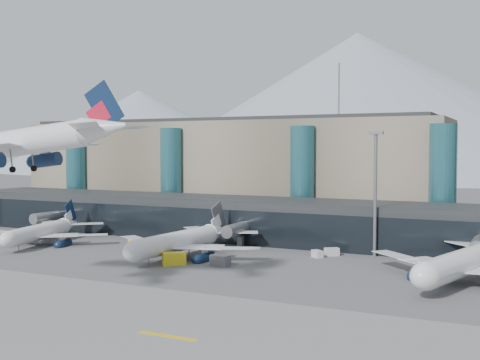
# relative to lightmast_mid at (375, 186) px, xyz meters

# --- Properties ---
(ground) EXTENTS (900.00, 900.00, 0.00)m
(ground) POSITION_rel_lightmast_mid_xyz_m (-30.00, -48.00, -14.42)
(ground) COLOR #515154
(ground) RESTS_ON ground
(runway_strip) EXTENTS (400.00, 40.00, 0.04)m
(runway_strip) POSITION_rel_lightmast_mid_xyz_m (-30.00, -63.00, -14.40)
(runway_strip) COLOR slate
(runway_strip) RESTS_ON ground
(runway_markings) EXTENTS (128.00, 1.00, 0.02)m
(runway_markings) POSITION_rel_lightmast_mid_xyz_m (-30.00, -63.00, -14.37)
(runway_markings) COLOR gold
(runway_markings) RESTS_ON ground
(concourse) EXTENTS (170.00, 27.00, 10.00)m
(concourse) POSITION_rel_lightmast_mid_xyz_m (-30.02, 9.73, -9.45)
(concourse) COLOR black
(concourse) RESTS_ON ground
(terminal_main) EXTENTS (130.00, 30.00, 31.00)m
(terminal_main) POSITION_rel_lightmast_mid_xyz_m (-55.00, 42.00, 1.03)
(terminal_main) COLOR gray
(terminal_main) RESTS_ON ground
(teal_towers) EXTENTS (116.40, 19.40, 46.00)m
(teal_towers) POSITION_rel_lightmast_mid_xyz_m (-44.99, 26.01, -0.41)
(teal_towers) COLOR #286470
(teal_towers) RESTS_ON ground
(mountain_ridge) EXTENTS (910.00, 400.00, 110.00)m
(mountain_ridge) POSITION_rel_lightmast_mid_xyz_m (-14.03, 332.00, 31.33)
(mountain_ridge) COLOR gray
(mountain_ridge) RESTS_ON ground
(lightmast_mid) EXTENTS (3.00, 1.20, 25.60)m
(lightmast_mid) POSITION_rel_lightmast_mid_xyz_m (0.00, 0.00, 0.00)
(lightmast_mid) COLOR slate
(lightmast_mid) RESTS_ON ground
(hero_jet) EXTENTS (34.05, 34.16, 11.08)m
(hero_jet) POSITION_rel_lightmast_mid_xyz_m (-36.23, -57.05, 9.78)
(hero_jet) COLOR white
(hero_jet) RESTS_ON ground
(jet_parked_left) EXTENTS (31.92, 32.69, 10.52)m
(jet_parked_left) POSITION_rel_lightmast_mid_xyz_m (-73.33, -15.71, -10.44)
(jet_parked_left) COLOR white
(jet_parked_left) RESTS_ON ground
(jet_parked_mid) EXTENTS (36.23, 35.69, 11.70)m
(jet_parked_mid) POSITION_rel_lightmast_mid_xyz_m (-35.51, -15.53, -9.99)
(jet_parked_mid) COLOR white
(jet_parked_mid) RESTS_ON ground
(jet_parked_right) EXTENTS (37.04, 38.76, 12.44)m
(jet_parked_right) POSITION_rel_lightmast_mid_xyz_m (19.68, -15.50, -9.71)
(jet_parked_right) COLOR white
(jet_parked_right) RESTS_ON ground
(veh_a) EXTENTS (4.18, 3.44, 2.05)m
(veh_a) POSITION_rel_lightmast_mid_xyz_m (-72.57, -14.92, -13.39)
(veh_a) COLOR silver
(veh_a) RESTS_ON ground
(veh_b) EXTENTS (1.57, 2.47, 1.40)m
(veh_b) POSITION_rel_lightmast_mid_xyz_m (-53.17, -9.33, -13.72)
(veh_b) COLOR gold
(veh_b) RESTS_ON ground
(veh_c) EXTENTS (4.02, 2.61, 2.07)m
(veh_c) POSITION_rel_lightmast_mid_xyz_m (-23.94, -22.62, -13.38)
(veh_c) COLOR #525257
(veh_c) RESTS_ON ground
(veh_d) EXTENTS (3.20, 3.03, 1.65)m
(veh_d) POSITION_rel_lightmast_mid_xyz_m (-8.13, -3.10, -13.60)
(veh_d) COLOR silver
(veh_d) RESTS_ON ground
(veh_g) EXTENTS (2.85, 2.73, 1.46)m
(veh_g) POSITION_rel_lightmast_mid_xyz_m (-10.26, -6.16, -13.69)
(veh_g) COLOR silver
(veh_g) RESTS_ON ground
(veh_h) EXTENTS (4.79, 4.50, 2.39)m
(veh_h) POSITION_rel_lightmast_mid_xyz_m (-32.31, -25.53, -13.22)
(veh_h) COLOR gold
(veh_h) RESTS_ON ground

